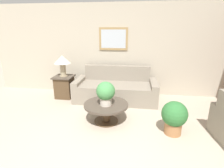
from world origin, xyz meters
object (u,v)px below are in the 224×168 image
object	(u,v)px
couch_main	(116,90)
potted_plant_floor	(174,116)
side_table	(64,86)
table_lamp	(62,61)
potted_plant_on_table	(106,92)
coffee_table	(106,109)

from	to	relation	value
couch_main	potted_plant_floor	xyz separation A→B (m)	(1.26, -1.51, 0.06)
side_table	table_lamp	distance (m)	0.73
potted_plant_on_table	potted_plant_floor	bearing A→B (deg)	-9.36
coffee_table	side_table	xyz separation A→B (m)	(-1.42, 1.24, 0.02)
couch_main	side_table	bearing A→B (deg)	179.95
potted_plant_on_table	potted_plant_floor	world-z (taller)	potted_plant_on_table
side_table	potted_plant_floor	xyz separation A→B (m)	(2.74, -1.51, 0.04)
table_lamp	potted_plant_floor	size ratio (longest dim) A/B	0.90
side_table	coffee_table	bearing A→B (deg)	-40.98
potted_plant_floor	side_table	bearing A→B (deg)	151.24
side_table	potted_plant_on_table	xyz separation A→B (m)	(1.43, -1.29, 0.36)
side_table	potted_plant_floor	world-z (taller)	potted_plant_floor
coffee_table	potted_plant_on_table	world-z (taller)	potted_plant_on_table
couch_main	table_lamp	xyz separation A→B (m)	(-1.48, 0.00, 0.75)
potted_plant_floor	table_lamp	bearing A→B (deg)	151.24
table_lamp	potted_plant_on_table	distance (m)	1.96
couch_main	coffee_table	size ratio (longest dim) A/B	2.40
couch_main	side_table	xyz separation A→B (m)	(-1.48, 0.00, 0.02)
coffee_table	side_table	world-z (taller)	side_table
table_lamp	potted_plant_floor	distance (m)	3.21
table_lamp	side_table	bearing A→B (deg)	0.00
coffee_table	couch_main	bearing A→B (deg)	87.31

